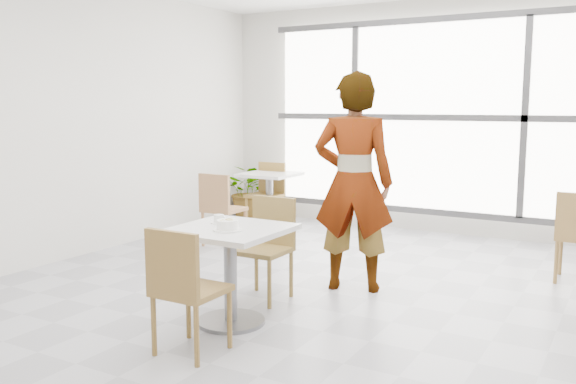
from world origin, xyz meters
The scene contains 14 objects.
floor centered at (0.00, 0.00, 0.00)m, with size 7.00×7.00×0.00m, color #9E9EA5.
wall_back centered at (0.00, 3.50, 1.50)m, with size 6.00×6.00×0.00m, color silver.
wall_left centered at (-3.00, 0.00, 1.50)m, with size 7.00×7.00×0.00m, color silver.
window centered at (0.00, 3.44, 1.50)m, with size 4.60×0.07×2.52m.
main_table centered at (-0.31, -0.63, 0.52)m, with size 0.80×0.80×0.75m.
chair_near centered at (-0.22, -1.29, 0.50)m, with size 0.42×0.42×0.87m.
chair_far centered at (-0.42, 0.07, 0.50)m, with size 0.42×0.42×0.87m.
oatmeal_bowl centered at (-0.25, -0.74, 0.79)m, with size 0.21×0.21×0.10m.
coffee_cup centered at (-0.48, -0.55, 0.78)m, with size 0.16×0.13×0.07m.
person centered at (0.12, 0.65, 0.98)m, with size 0.71×0.47×1.95m, color black.
bg_table_left centered at (-2.00, 2.65, 0.49)m, with size 0.70×0.70×0.75m.
bg_chair_left_near centered at (-1.92, 1.41, 0.50)m, with size 0.42×0.42×0.87m.
bg_chair_left_far centered at (-2.09, 2.76, 0.50)m, with size 0.42×0.42×0.87m.
plant_left centered at (-2.70, 3.20, 0.39)m, with size 0.70×0.61×0.78m, color #477740.
Camera 1 is at (2.32, -4.31, 1.67)m, focal length 38.12 mm.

